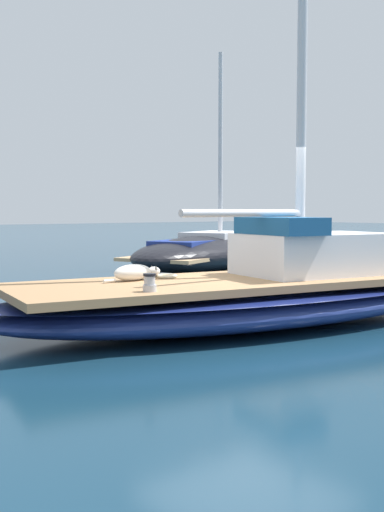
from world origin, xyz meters
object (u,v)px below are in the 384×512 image
(coiled_rope, at_px, (166,276))
(deck_winch, at_px, (150,283))
(sailboat_main, at_px, (248,301))
(dog_white, at_px, (135,273))
(moored_boat_port_side, at_px, (209,251))

(coiled_rope, bearing_deg, deck_winch, -43.82)
(sailboat_main, xyz_separation_m, dog_white, (-0.72, -1.40, 0.43))
(dog_white, bearing_deg, moored_boat_port_side, 132.49)
(deck_winch, bearing_deg, coiled_rope, 136.18)
(sailboat_main, height_order, coiled_rope, coiled_rope)
(sailboat_main, height_order, moored_boat_port_side, moored_boat_port_side)
(sailboat_main, bearing_deg, dog_white, -117.08)
(sailboat_main, xyz_separation_m, deck_winch, (0.36, -1.92, 0.42))
(sailboat_main, relative_size, coiled_rope, 23.40)
(sailboat_main, bearing_deg, deck_winch, -79.45)
(coiled_rope, bearing_deg, moored_boat_port_side, 134.91)
(dog_white, bearing_deg, deck_winch, -26.01)
(deck_winch, xyz_separation_m, moored_boat_port_side, (-6.78, 6.76, -0.25))
(dog_white, relative_size, deck_winch, 4.54)
(sailboat_main, relative_size, moored_boat_port_side, 1.08)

